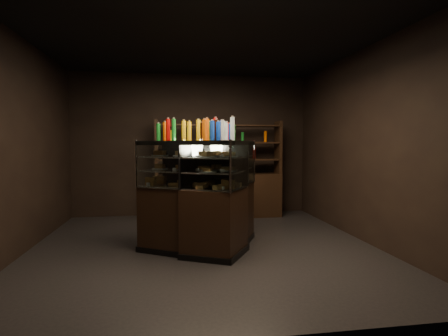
{
  "coord_description": "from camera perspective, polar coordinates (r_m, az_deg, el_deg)",
  "views": [
    {
      "loc": [
        -0.49,
        -5.05,
        1.51
      ],
      "look_at": [
        0.25,
        -0.33,
        1.19
      ],
      "focal_mm": 28.0,
      "sensor_mm": 36.0,
      "label": 1
    }
  ],
  "objects": [
    {
      "name": "ground",
      "position": [
        5.29,
        -3.3,
        -12.75
      ],
      "size": [
        5.0,
        5.0,
        0.0
      ],
      "primitive_type": "plane",
      "color": "black",
      "rests_on": "ground"
    },
    {
      "name": "room_shell",
      "position": [
        5.09,
        -3.38,
        8.68
      ],
      "size": [
        5.02,
        5.02,
        3.01
      ],
      "color": "black",
      "rests_on": "ground"
    },
    {
      "name": "display_case",
      "position": [
        5.06,
        -2.8,
        -7.42
      ],
      "size": [
        1.85,
        1.61,
        1.57
      ],
      "rotation": [
        0.0,
        0.0,
        0.29
      ],
      "color": "black",
      "rests_on": "ground"
    },
    {
      "name": "food_display",
      "position": [
        4.97,
        -2.81,
        0.32
      ],
      "size": [
        1.4,
        1.26,
        0.48
      ],
      "color": "gold",
      "rests_on": "display_case"
    },
    {
      "name": "bottles_top",
      "position": [
        4.97,
        -2.85,
        6.09
      ],
      "size": [
        1.23,
        1.12,
        0.3
      ],
      "color": "#0F38B2",
      "rests_on": "display_case"
    },
    {
      "name": "potted_conifer",
      "position": [
        5.78,
        0.77,
        -6.85
      ],
      "size": [
        0.36,
        0.36,
        0.77
      ],
      "rotation": [
        0.0,
        0.0,
        -0.23
      ],
      "color": "black",
      "rests_on": "ground"
    },
    {
      "name": "back_shelving",
      "position": [
        7.23,
        -0.79,
        -3.37
      ],
      "size": [
        2.59,
        0.45,
        2.0
      ],
      "rotation": [
        0.0,
        0.0,
        0.01
      ],
      "color": "black",
      "rests_on": "ground"
    }
  ]
}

